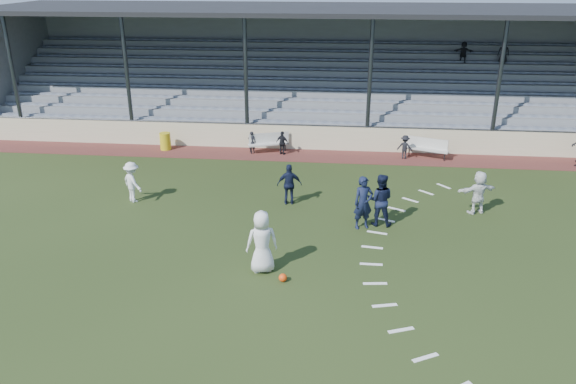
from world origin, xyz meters
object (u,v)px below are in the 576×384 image
at_px(bench_right, 427,146).
at_px(player_white_lead, 262,242).
at_px(football, 283,278).
at_px(trash_bin, 165,141).
at_px(bench_left, 269,141).
at_px(player_navy_lead, 363,203).

xyz_separation_m(bench_right, player_white_lead, (-6.29, -11.48, 0.39)).
bearing_deg(player_white_lead, football, 123.07).
distance_m(bench_right, trash_bin, 12.86).
xyz_separation_m(trash_bin, player_white_lead, (6.57, -11.46, 0.53)).
height_order(bench_left, trash_bin, bench_left).
height_order(bench_right, player_navy_lead, player_navy_lead).
bearing_deg(player_white_lead, trash_bin, -77.45).
height_order(trash_bin, football, trash_bin).
distance_m(trash_bin, football, 14.04).
distance_m(bench_left, trash_bin, 5.21).
distance_m(bench_left, bench_right, 7.65).
relative_size(bench_right, football, 8.21).
xyz_separation_m(bench_left, bench_right, (7.65, -0.11, 0.00)).
xyz_separation_m(bench_right, trash_bin, (-12.86, -0.03, -0.14)).
bearing_deg(bench_right, bench_left, -159.93).
distance_m(bench_right, football, 13.30).
relative_size(bench_left, trash_bin, 2.35).
xyz_separation_m(football, player_white_lead, (-0.69, 0.57, 0.85)).
relative_size(bench_right, trash_bin, 2.35).
height_order(bench_right, player_white_lead, player_white_lead).
height_order(player_white_lead, player_navy_lead, player_white_lead).
distance_m(trash_bin, player_white_lead, 13.21).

